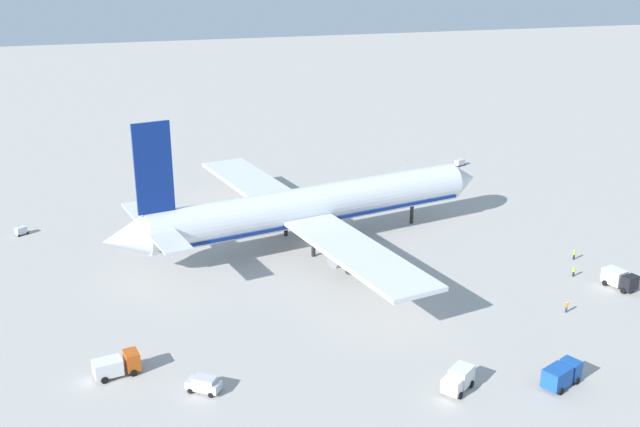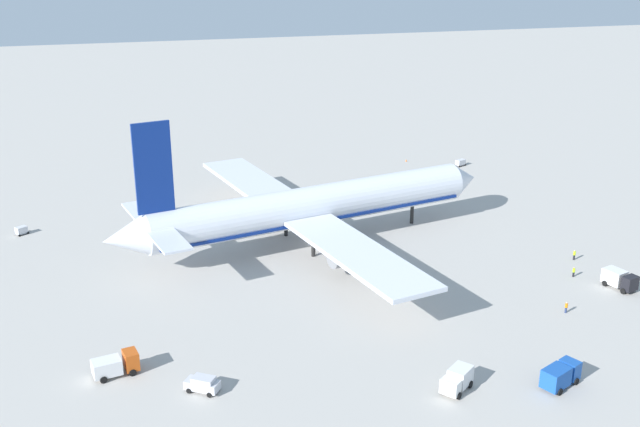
{
  "view_description": "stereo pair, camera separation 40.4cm",
  "coord_description": "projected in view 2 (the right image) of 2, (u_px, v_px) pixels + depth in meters",
  "views": [
    {
      "loc": [
        -33.95,
        -121.84,
        51.43
      ],
      "look_at": [
        0.7,
        -1.37,
        5.97
      ],
      "focal_mm": 42.48,
      "sensor_mm": 36.0,
      "label": 1
    },
    {
      "loc": [
        -33.56,
        -121.96,
        51.43
      ],
      "look_at": [
        0.7,
        -1.37,
        5.97
      ],
      "focal_mm": 42.48,
      "sensor_mm": 36.0,
      "label": 2
    }
  ],
  "objects": [
    {
      "name": "service_van",
      "position": [
        203.0,
        384.0,
        91.16
      ],
      "size": [
        4.47,
        3.88,
        1.97
      ],
      "color": "silver",
      "rests_on": "ground"
    },
    {
      "name": "ground_worker_2",
      "position": [
        574.0,
        255.0,
        128.78
      ],
      "size": [
        0.4,
        0.4,
        1.78
      ],
      "color": "black",
      "rests_on": "ground"
    },
    {
      "name": "service_truck_4",
      "position": [
        457.0,
        379.0,
        91.34
      ],
      "size": [
        5.17,
        4.72,
        2.67
      ],
      "color": "white",
      "rests_on": "ground"
    },
    {
      "name": "baggage_cart_1",
      "position": [
        21.0,
        230.0,
        139.94
      ],
      "size": [
        2.82,
        2.48,
        1.5
      ],
      "color": "gray",
      "rests_on": "ground"
    },
    {
      "name": "ground_worker_1",
      "position": [
        574.0,
        272.0,
        122.33
      ],
      "size": [
        0.54,
        0.54,
        1.67
      ],
      "color": "black",
      "rests_on": "ground"
    },
    {
      "name": "traffic_cone_2",
      "position": [
        406.0,
        160.0,
        186.23
      ],
      "size": [
        0.36,
        0.36,
        0.55
      ],
      "primitive_type": "cone",
      "color": "orange",
      "rests_on": "ground"
    },
    {
      "name": "service_truck_3",
      "position": [
        560.0,
        375.0,
        92.03
      ],
      "size": [
        5.99,
        4.4,
        2.81
      ],
      "color": "#194CA5",
      "rests_on": "ground"
    },
    {
      "name": "traffic_cone_1",
      "position": [
        457.0,
        193.0,
        162.0
      ],
      "size": [
        0.36,
        0.36,
        0.55
      ],
      "primitive_type": "cone",
      "color": "orange",
      "rests_on": "ground"
    },
    {
      "name": "traffic_cone_0",
      "position": [
        155.0,
        185.0,
        167.69
      ],
      "size": [
        0.36,
        0.36,
        0.55
      ],
      "primitive_type": "cone",
      "color": "orange",
      "rests_on": "ground"
    },
    {
      "name": "ground_worker_0",
      "position": [
        566.0,
        307.0,
        110.49
      ],
      "size": [
        0.53,
        0.53,
        1.71
      ],
      "color": "navy",
      "rests_on": "ground"
    },
    {
      "name": "service_truck_2",
      "position": [
        619.0,
        279.0,
        118.13
      ],
      "size": [
        3.81,
        5.72,
        2.75
      ],
      "color": "black",
      "rests_on": "ground"
    },
    {
      "name": "service_truck_1",
      "position": [
        116.0,
        364.0,
        94.51
      ],
      "size": [
        5.97,
        3.54,
        2.79
      ],
      "color": "#BF4C14",
      "rests_on": "ground"
    },
    {
      "name": "baggage_cart_0",
      "position": [
        460.0,
        163.0,
        182.37
      ],
      "size": [
        3.52,
        2.47,
        1.53
      ],
      "color": "#595B60",
      "rests_on": "ground"
    },
    {
      "name": "airliner",
      "position": [
        308.0,
        207.0,
        133.46
      ],
      "size": [
        72.81,
        74.37,
        25.24
      ],
      "color": "silver",
      "rests_on": "ground"
    },
    {
      "name": "ground_plane",
      "position": [
        314.0,
        242.0,
        136.44
      ],
      "size": [
        600.0,
        600.0,
        0.0
      ],
      "primitive_type": "plane",
      "color": "#ADA8A0"
    }
  ]
}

